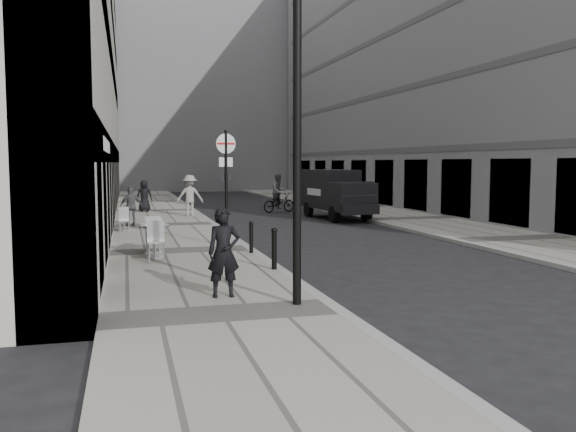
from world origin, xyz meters
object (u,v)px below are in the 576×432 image
panel_van (335,191)px  walking_man (224,253)px  sign_post (226,172)px  lamppost (297,120)px  cyclist (279,197)px

panel_van → walking_man: bearing=-120.8°
sign_post → lamppost: lamppost is taller
sign_post → lamppost: (0.00, -7.83, 1.04)m
sign_post → cyclist: 14.20m
walking_man → panel_van: panel_van is taller
walking_man → sign_post: (1.17, 6.90, 1.39)m
panel_van → cyclist: bearing=106.1°
walking_man → cyclist: bearing=72.0°
walking_man → panel_van: size_ratio=0.34×
panel_van → cyclist: panel_van is taller
lamppost → panel_van: lamppost is taller
walking_man → lamppost: lamppost is taller
walking_man → cyclist: cyclist is taller
lamppost → cyclist: 21.78m
walking_man → lamppost: (1.17, -0.93, 2.43)m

